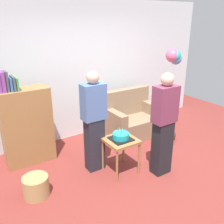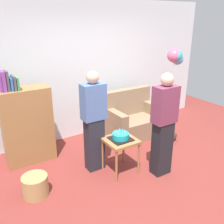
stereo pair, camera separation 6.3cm
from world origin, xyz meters
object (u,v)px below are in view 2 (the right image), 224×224
at_px(couch, 133,120).
at_px(birthday_cake, 121,136).
at_px(bookshelf, 27,125).
at_px(side_table, 120,144).
at_px(person_blowing_candles, 94,122).
at_px(balloon_bunch, 176,57).
at_px(wicker_basket, 35,186).
at_px(person_holding_cake, 164,125).
at_px(handbag, 171,137).

height_order(couch, birthday_cake, couch).
height_order(bookshelf, side_table, bookshelf).
bearing_deg(person_blowing_candles, balloon_bunch, 9.76).
bearing_deg(wicker_basket, couch, 20.21).
bearing_deg(person_blowing_candles, person_holding_cake, -43.91).
relative_size(birthday_cake, balloon_bunch, 0.18).
xyz_separation_m(birthday_cake, balloon_bunch, (1.97, 0.89, 0.96)).
bearing_deg(balloon_bunch, person_holding_cake, -138.74).
relative_size(couch, bookshelf, 0.68).
xyz_separation_m(bookshelf, birthday_cake, (1.14, -1.11, -0.05)).
xyz_separation_m(couch, wicker_basket, (-2.31, -0.85, -0.19)).
bearing_deg(handbag, person_blowing_candles, -179.30).
distance_m(birthday_cake, handbag, 1.59).
relative_size(person_holding_cake, balloon_bunch, 0.93).
relative_size(couch, balloon_bunch, 0.63).
height_order(person_blowing_candles, person_holding_cake, same).
xyz_separation_m(birthday_cake, handbag, (1.46, 0.32, -0.52)).
bearing_deg(person_holding_cake, person_blowing_candles, -27.14).
distance_m(birthday_cake, person_holding_cake, 0.68).
bearing_deg(person_blowing_candles, side_table, -49.61).
relative_size(birthday_cake, wicker_basket, 0.89).
bearing_deg(balloon_bunch, handbag, -131.83).
relative_size(birthday_cake, handbag, 1.14).
relative_size(bookshelf, wicker_basket, 4.47).
distance_m(couch, bookshelf, 2.15).
height_order(bookshelf, birthday_cake, bookshelf).
distance_m(side_table, handbag, 1.55).
distance_m(couch, side_table, 1.40).
bearing_deg(handbag, bookshelf, 163.22).
bearing_deg(person_holding_cake, balloon_bunch, -126.65).
bearing_deg(side_table, birthday_cake, 72.24).
distance_m(couch, wicker_basket, 2.47).
bearing_deg(bookshelf, handbag, -16.78).
bearing_deg(couch, balloon_bunch, -6.19).
height_order(side_table, wicker_basket, side_table).
relative_size(couch, handbag, 3.93).
height_order(couch, wicker_basket, couch).
height_order(side_table, person_holding_cake, person_holding_cake).
height_order(person_holding_cake, handbag, person_holding_cake).
bearing_deg(wicker_basket, handbag, 3.73).
distance_m(side_table, balloon_bunch, 2.42).
bearing_deg(handbag, wicker_basket, -176.27).
bearing_deg(handbag, couch, 125.87).
height_order(couch, person_holding_cake, person_holding_cake).
bearing_deg(balloon_bunch, wicker_basket, -167.29).
bearing_deg(person_holding_cake, bookshelf, -29.62).
xyz_separation_m(birthday_cake, person_blowing_candles, (-0.30, 0.30, 0.21)).
height_order(bookshelf, handbag, bookshelf).
xyz_separation_m(couch, bookshelf, (-2.12, 0.11, 0.34)).
xyz_separation_m(couch, person_blowing_candles, (-1.28, -0.69, 0.49)).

